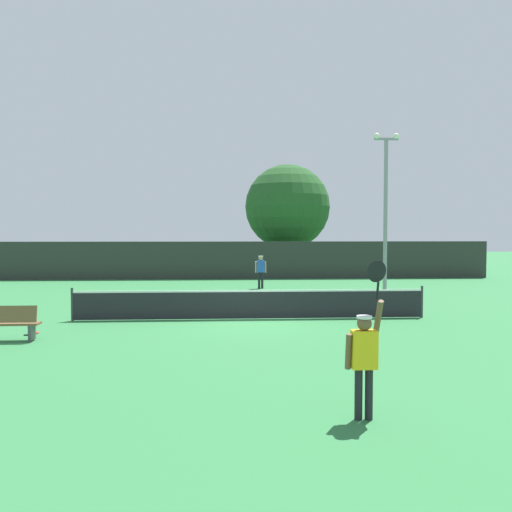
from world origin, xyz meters
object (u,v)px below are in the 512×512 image
at_px(light_pole, 386,202).
at_px(courtside_bench, 4,323).
at_px(player_serving, 365,351).
at_px(large_tree, 287,207).
at_px(spare_racket, 33,333).
at_px(player_receiving, 261,268).
at_px(parked_car_near, 125,261).
at_px(tennis_ball, 285,314).

bearing_deg(light_pole, courtside_bench, -143.42).
xyz_separation_m(player_serving, light_pole, (5.24, 16.01, 3.20)).
height_order(light_pole, large_tree, large_tree).
bearing_deg(courtside_bench, spare_racket, 69.20).
height_order(player_serving, light_pole, light_pole).
distance_m(player_receiving, large_tree, 10.69).
distance_m(spare_racket, light_pole, 16.05).
height_order(player_serving, player_receiving, player_serving).
bearing_deg(spare_racket, player_serving, -43.96).
relative_size(player_serving, light_pole, 0.33).
bearing_deg(spare_racket, courtside_bench, -110.80).
distance_m(player_receiving, courtside_bench, 14.78).
bearing_deg(parked_car_near, player_receiving, -60.37).
distance_m(courtside_bench, light_pole, 16.81).
bearing_deg(parked_car_near, light_pole, -52.96).
distance_m(tennis_ball, courtside_bench, 8.79).
height_order(large_tree, parked_car_near, large_tree).
height_order(spare_racket, large_tree, large_tree).
bearing_deg(large_tree, courtside_bench, -114.32).
bearing_deg(parked_car_near, large_tree, -20.48).
bearing_deg(tennis_ball, courtside_bench, -153.38).
relative_size(courtside_bench, large_tree, 0.24).
relative_size(player_receiving, light_pole, 0.23).
bearing_deg(tennis_ball, large_tree, 82.99).
bearing_deg(large_tree, tennis_ball, -97.01).
distance_m(player_serving, parked_car_near, 32.99).
bearing_deg(light_pole, parked_car_near, 133.55).
height_order(player_serving, courtside_bench, player_serving).
height_order(courtside_bench, parked_car_near, parked_car_near).
bearing_deg(courtside_bench, player_receiving, 59.02).
height_order(player_receiving, spare_racket, player_receiving).
distance_m(tennis_ball, spare_racket, 8.02).
bearing_deg(large_tree, player_receiving, -104.51).
relative_size(player_receiving, spare_racket, 3.22).
bearing_deg(large_tree, spare_racket, -114.48).
xyz_separation_m(light_pole, parked_car_near, (-14.80, 15.57, -3.47)).
relative_size(spare_racket, courtside_bench, 0.29).
bearing_deg(player_receiving, large_tree, -104.51).
bearing_deg(light_pole, player_serving, -108.14).
height_order(courtside_bench, large_tree, large_tree).
relative_size(player_serving, courtside_bench, 1.35).
relative_size(player_serving, player_receiving, 1.45).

